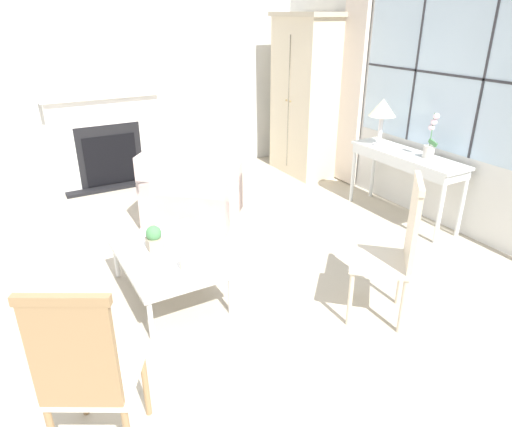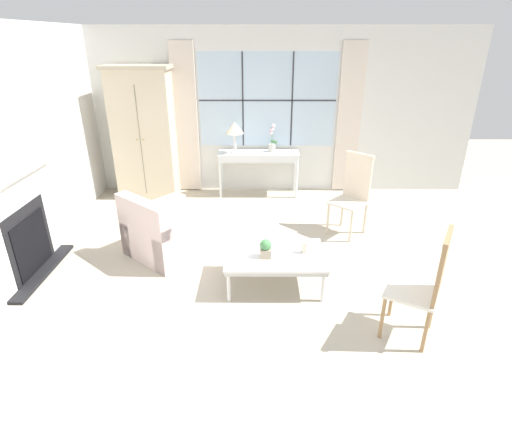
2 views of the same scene
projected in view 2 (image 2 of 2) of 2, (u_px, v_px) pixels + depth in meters
The scene contains 14 objects.
ground_plane at pixel (271, 276), 4.76m from camera, with size 14.00×14.00×0.00m, color #B2A893.
wall_back_windowed at pixel (267, 113), 6.95m from camera, with size 7.20×0.14×2.80m.
wall_left at pixel (17, 148), 4.76m from camera, with size 0.06×7.20×2.80m, color silver.
fireplace at pixel (16, 218), 4.53m from camera, with size 0.34×1.51×2.21m.
armoire at pixel (144, 134), 6.78m from camera, with size 1.07×0.59×2.21m.
console_table at pixel (259, 157), 6.98m from camera, with size 1.41×0.41×0.78m.
table_lamp at pixel (235, 129), 6.73m from camera, with size 0.31×0.31×0.54m.
potted_orchid at pixel (272, 142), 6.93m from camera, with size 0.15×0.12×0.48m.
armchair_upholstered at pixel (170, 232), 5.19m from camera, with size 1.30×1.30×0.84m.
side_chair_wooden at pixel (353, 190), 5.62m from camera, with size 0.62×0.62×1.15m.
accent_chair_wooden at pixel (427, 281), 3.56m from camera, with size 0.60×0.60×1.11m.
coffee_table at pixel (275, 257), 4.47m from camera, with size 1.11×0.75×0.40m.
potted_plant_small at pixel (266, 248), 4.35m from camera, with size 0.13×0.13×0.21m.
pillar_candle at pixel (305, 248), 4.45m from camera, with size 0.11×0.11×0.15m.
Camera 2 is at (-0.15, -4.05, 2.61)m, focal length 28.00 mm.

